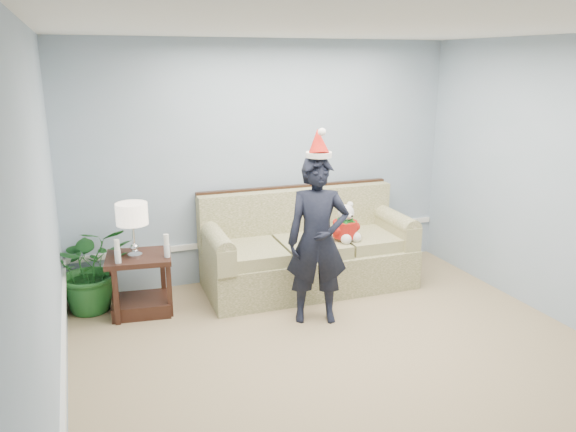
# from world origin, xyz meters

# --- Properties ---
(room_shell) EXTENTS (4.54, 5.04, 2.74)m
(room_shell) POSITION_xyz_m (0.00, 0.00, 1.35)
(room_shell) COLOR tan
(room_shell) RESTS_ON ground
(wainscot_trim) EXTENTS (4.49, 4.99, 0.06)m
(wainscot_trim) POSITION_xyz_m (-1.18, 1.18, 0.45)
(wainscot_trim) COLOR white
(wainscot_trim) RESTS_ON room_shell
(sofa) EXTENTS (2.32, 1.04, 1.08)m
(sofa) POSITION_xyz_m (0.31, 2.02, 0.38)
(sofa) COLOR brown
(sofa) RESTS_ON room_shell
(side_table) EXTENTS (0.70, 0.61, 0.61)m
(side_table) POSITION_xyz_m (-1.53, 1.94, 0.24)
(side_table) COLOR #3A1D15
(side_table) RESTS_ON room_shell
(table_lamp) EXTENTS (0.30, 0.30, 0.54)m
(table_lamp) POSITION_xyz_m (-1.57, 1.91, 1.02)
(table_lamp) COLOR silver
(table_lamp) RESTS_ON side_table
(candle_pair) EXTENTS (0.52, 0.06, 0.23)m
(candle_pair) POSITION_xyz_m (-1.51, 1.79, 0.71)
(candle_pair) COLOR silver
(candle_pair) RESTS_ON side_table
(houseplant) EXTENTS (0.82, 0.71, 0.91)m
(houseplant) POSITION_xyz_m (-1.98, 2.18, 0.45)
(houseplant) COLOR #1F5B23
(houseplant) RESTS_ON room_shell
(man) EXTENTS (0.68, 0.55, 1.62)m
(man) POSITION_xyz_m (0.05, 1.16, 0.81)
(man) COLOR black
(man) RESTS_ON room_shell
(santa_hat) EXTENTS (0.28, 0.30, 0.28)m
(santa_hat) POSITION_xyz_m (0.05, 1.17, 1.73)
(santa_hat) COLOR silver
(santa_hat) RESTS_ON man
(teddy_bear) EXTENTS (0.31, 0.33, 0.43)m
(teddy_bear) POSITION_xyz_m (0.65, 1.76, 0.72)
(teddy_bear) COLOR silver
(teddy_bear) RESTS_ON sofa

